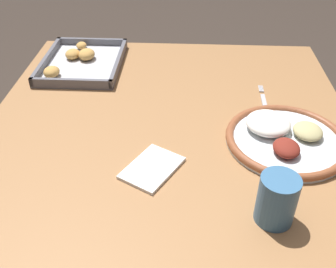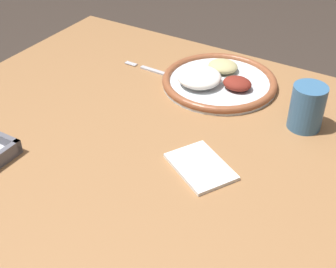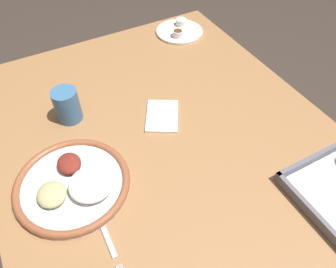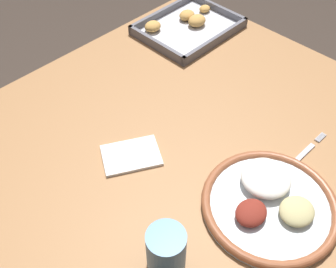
{
  "view_description": "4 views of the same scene",
  "coord_description": "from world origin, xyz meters",
  "px_view_note": "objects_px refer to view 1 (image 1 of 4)",
  "views": [
    {
      "loc": [
        -0.75,
        -0.04,
        1.36
      ],
      "look_at": [
        0.01,
        0.0,
        0.79
      ],
      "focal_mm": 42.0,
      "sensor_mm": 36.0,
      "label": 1
    },
    {
      "loc": [
        -0.4,
        0.68,
        1.37
      ],
      "look_at": [
        0.01,
        0.0,
        0.79
      ],
      "focal_mm": 50.0,
      "sensor_mm": 36.0,
      "label": 2
    },
    {
      "loc": [
        0.55,
        -0.29,
        1.48
      ],
      "look_at": [
        0.01,
        0.0,
        0.79
      ],
      "focal_mm": 35.0,
      "sensor_mm": 36.0,
      "label": 3
    },
    {
      "loc": [
        -0.45,
        -0.45,
        1.5
      ],
      "look_at": [
        0.01,
        0.0,
        0.79
      ],
      "focal_mm": 42.0,
      "sensor_mm": 36.0,
      "label": 4
    }
  ],
  "objects_px": {
    "napkin": "(152,168)",
    "dinner_plate": "(285,137)",
    "drinking_cup": "(277,200)",
    "fork": "(265,104)",
    "baking_tray": "(81,62)"
  },
  "relations": [
    {
      "from": "fork",
      "to": "drinking_cup",
      "type": "height_order",
      "value": "drinking_cup"
    },
    {
      "from": "fork",
      "to": "napkin",
      "type": "height_order",
      "value": "napkin"
    },
    {
      "from": "dinner_plate",
      "to": "fork",
      "type": "distance_m",
      "value": 0.17
    },
    {
      "from": "fork",
      "to": "drinking_cup",
      "type": "distance_m",
      "value": 0.42
    },
    {
      "from": "napkin",
      "to": "drinking_cup",
      "type": "bearing_deg",
      "value": -117.74
    },
    {
      "from": "baking_tray",
      "to": "drinking_cup",
      "type": "height_order",
      "value": "drinking_cup"
    },
    {
      "from": "dinner_plate",
      "to": "drinking_cup",
      "type": "height_order",
      "value": "drinking_cup"
    },
    {
      "from": "fork",
      "to": "baking_tray",
      "type": "distance_m",
      "value": 0.61
    },
    {
      "from": "dinner_plate",
      "to": "napkin",
      "type": "xyz_separation_m",
      "value": [
        -0.12,
        0.31,
        -0.01
      ]
    },
    {
      "from": "napkin",
      "to": "baking_tray",
      "type": "bearing_deg",
      "value": 29.13
    },
    {
      "from": "dinner_plate",
      "to": "napkin",
      "type": "relative_size",
      "value": 1.78
    },
    {
      "from": "dinner_plate",
      "to": "fork",
      "type": "bearing_deg",
      "value": 7.76
    },
    {
      "from": "dinner_plate",
      "to": "fork",
      "type": "height_order",
      "value": "dinner_plate"
    },
    {
      "from": "drinking_cup",
      "to": "napkin",
      "type": "relative_size",
      "value": 0.63
    },
    {
      "from": "napkin",
      "to": "dinner_plate",
      "type": "bearing_deg",
      "value": -69.43
    }
  ]
}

